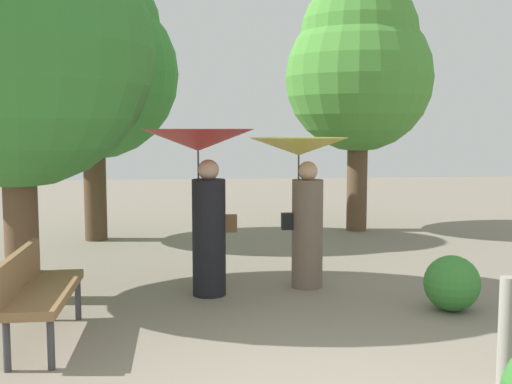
% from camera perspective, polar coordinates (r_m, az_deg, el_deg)
% --- Properties ---
extents(person_left, '(1.29, 1.29, 1.92)m').
position_cam_1_polar(person_left, '(7.19, -4.92, 1.79)').
color(person_left, black).
rests_on(person_left, ground).
extents(person_right, '(1.18, 1.18, 1.81)m').
position_cam_1_polar(person_right, '(7.56, 4.20, 1.05)').
color(person_right, '#6B5B4C').
rests_on(person_right, ground).
extents(park_bench, '(0.51, 1.51, 0.83)m').
position_cam_1_polar(park_bench, '(6.02, -19.30, -8.15)').
color(park_bench, '#38383D').
rests_on(park_bench, ground).
extents(tree_near_left, '(2.90, 2.90, 4.75)m').
position_cam_1_polar(tree_near_left, '(11.15, -14.65, 11.57)').
color(tree_near_left, '#4C3823').
rests_on(tree_near_left, ground).
extents(tree_near_right, '(2.72, 2.72, 4.70)m').
position_cam_1_polar(tree_near_right, '(11.97, 9.30, 11.30)').
color(tree_near_right, brown).
rests_on(tree_near_right, ground).
extents(tree_mid_left, '(3.02, 3.02, 4.72)m').
position_cam_1_polar(tree_mid_left, '(7.45, -21.10, 13.81)').
color(tree_mid_left, brown).
rests_on(tree_mid_left, ground).
extents(bush_path_left, '(0.59, 0.59, 0.59)m').
position_cam_1_polar(bush_path_left, '(7.03, 17.32, -7.89)').
color(bush_path_left, '#387F33').
rests_on(bush_path_left, ground).
extents(path_marker_post, '(0.12, 0.12, 0.83)m').
position_cam_1_polar(path_marker_post, '(5.16, 21.71, -11.67)').
color(path_marker_post, gray).
rests_on(path_marker_post, ground).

